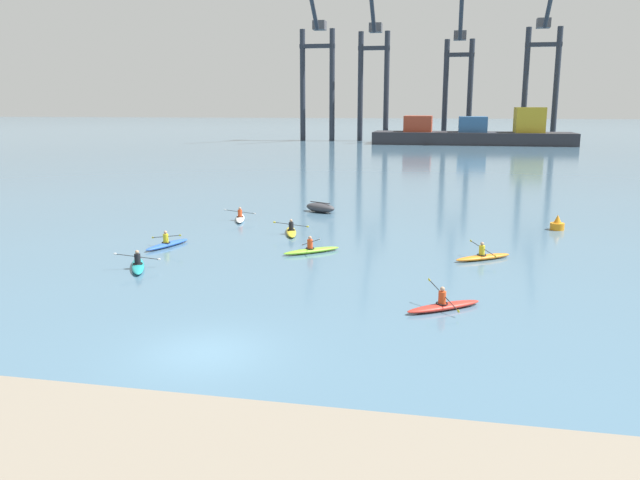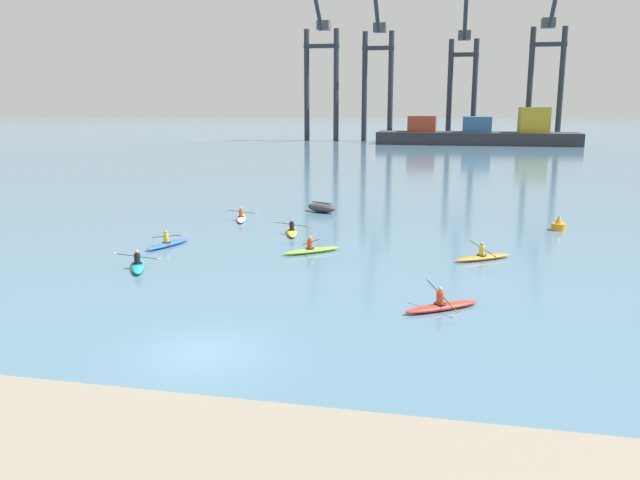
% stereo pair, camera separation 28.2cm
% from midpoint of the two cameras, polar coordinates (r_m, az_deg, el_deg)
% --- Properties ---
extents(ground_plane, '(800.00, 800.00, 0.00)m').
position_cam_midpoint_polar(ground_plane, '(21.40, -10.19, -9.89)').
color(ground_plane, '#476B84').
extents(container_barge, '(40.89, 10.23, 7.62)m').
position_cam_midpoint_polar(container_barge, '(137.90, 14.16, 9.27)').
color(container_barge, '#28282D').
rests_on(container_barge, ground).
extents(gantry_crane_west, '(8.04, 16.25, 35.64)m').
position_cam_midpoint_polar(gantry_crane_west, '(148.08, 0.15, 15.50)').
color(gantry_crane_west, '#232833').
rests_on(gantry_crane_west, ground).
extents(gantry_crane_west_mid, '(7.11, 17.68, 37.21)m').
position_cam_midpoint_polar(gantry_crane_west_mid, '(147.62, 5.25, 15.48)').
color(gantry_crane_west_mid, '#232833').
rests_on(gantry_crane_west_mid, ground).
extents(gantry_crane_east_mid, '(6.68, 16.49, 32.70)m').
position_cam_midpoint_polar(gantry_crane_east_mid, '(150.83, 12.77, 14.65)').
color(gantry_crane_east_mid, '#232833').
rests_on(gantry_crane_east_mid, ground).
extents(gantry_crane_east, '(7.63, 16.33, 33.90)m').
position_cam_midpoint_polar(gantry_crane_east, '(149.50, 19.78, 14.65)').
color(gantry_crane_east, '#232833').
rests_on(gantry_crane_east, ground).
extents(capsized_dinghy, '(2.81, 2.19, 0.76)m').
position_cam_midpoint_polar(capsized_dinghy, '(48.09, 0.32, 2.94)').
color(capsized_dinghy, '#38383D').
rests_on(capsized_dinghy, ground).
extents(channel_buoy, '(0.90, 0.90, 1.00)m').
position_cam_midpoint_polar(channel_buoy, '(43.93, 20.83, 1.30)').
color(channel_buoy, orange).
rests_on(channel_buoy, ground).
extents(kayak_teal, '(2.11, 3.29, 0.95)m').
position_cam_midpoint_polar(kayak_teal, '(32.72, -15.83, -2.15)').
color(kayak_teal, teal).
rests_on(kayak_teal, ground).
extents(kayak_yellow, '(2.19, 3.43, 0.95)m').
position_cam_midpoint_polar(kayak_yellow, '(39.95, -2.35, 0.80)').
color(kayak_yellow, yellow).
rests_on(kayak_yellow, ground).
extents(kayak_orange, '(3.12, 2.46, 0.95)m').
position_cam_midpoint_polar(kayak_orange, '(34.25, 14.66, -1.47)').
color(kayak_orange, orange).
rests_on(kayak_orange, ground).
extents(kayak_white, '(2.18, 3.43, 0.95)m').
position_cam_midpoint_polar(kayak_white, '(45.05, -6.90, 2.00)').
color(kayak_white, silver).
rests_on(kayak_white, ground).
extents(kayak_red, '(3.09, 2.51, 1.06)m').
position_cam_midpoint_polar(kayak_red, '(25.62, 11.19, -5.82)').
color(kayak_red, red).
rests_on(kayak_red, ground).
extents(kayak_lime, '(3.00, 2.64, 1.03)m').
position_cam_midpoint_polar(kayak_lime, '(34.72, -0.55, -0.89)').
color(kayak_lime, '#7ABC2D').
rests_on(kayak_lime, ground).
extents(kayak_blue, '(2.17, 3.42, 0.95)m').
position_cam_midpoint_polar(kayak_blue, '(37.30, -13.32, -0.32)').
color(kayak_blue, '#2856B2').
rests_on(kayak_blue, ground).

